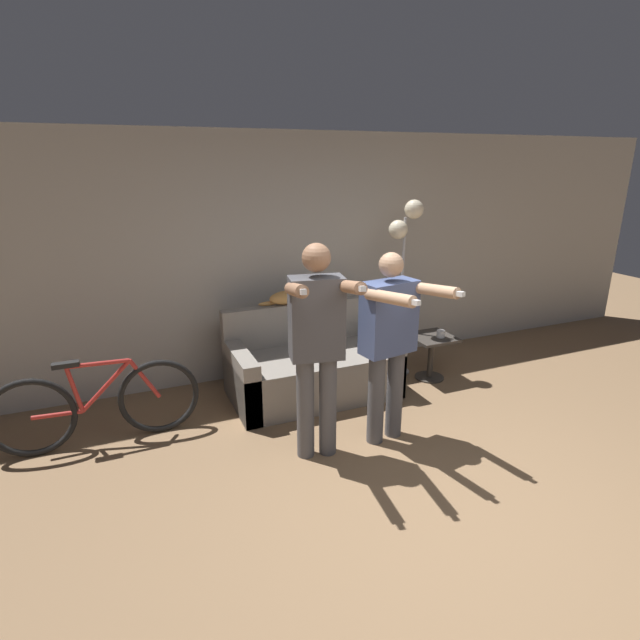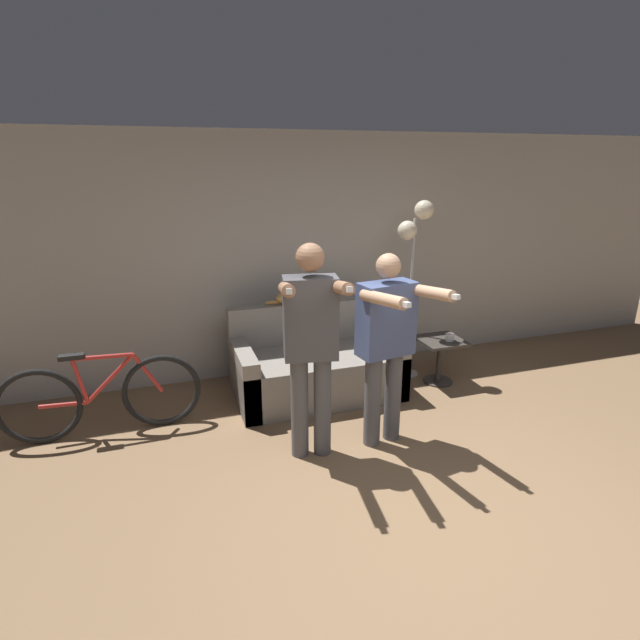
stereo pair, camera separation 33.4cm
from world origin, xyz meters
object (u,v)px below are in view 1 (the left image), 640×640
(person_left, at_px, (317,339))
(side_table, at_px, (431,348))
(couch, at_px, (312,367))
(bicycle, at_px, (98,405))
(cat, at_px, (289,297))
(person_right, at_px, (390,336))
(floor_lamp, at_px, (405,238))
(cup, at_px, (441,334))

(person_left, height_order, side_table, person_left)
(couch, distance_m, bicycle, 2.01)
(couch, bearing_deg, person_left, -109.76)
(cat, distance_m, bicycle, 2.05)
(couch, relative_size, bicycle, 0.99)
(person_right, height_order, side_table, person_right)
(cat, height_order, floor_lamp, floor_lamp)
(side_table, bearing_deg, person_left, -152.14)
(couch, xyz_separation_m, side_table, (1.34, -0.16, 0.07))
(bicycle, bearing_deg, cup, -0.46)
(side_table, bearing_deg, person_right, -140.01)
(couch, height_order, bicycle, couch)
(person_left, distance_m, person_right, 0.64)
(person_right, bearing_deg, cat, 95.31)
(person_right, height_order, cup, person_right)
(couch, height_order, side_table, couch)
(cat, bearing_deg, bicycle, -164.30)
(floor_lamp, bearing_deg, cat, 170.12)
(cat, bearing_deg, cup, -20.13)
(bicycle, bearing_deg, person_left, -28.51)
(couch, distance_m, cat, 0.76)
(cup, bearing_deg, bicycle, 179.54)
(person_right, distance_m, cup, 1.49)
(person_left, xyz_separation_m, cat, (0.27, 1.41, -0.04))
(floor_lamp, xyz_separation_m, bicycle, (-3.12, -0.32, -1.17))
(cup, bearing_deg, person_right, -143.53)
(cat, height_order, bicycle, cat)
(person_left, xyz_separation_m, cup, (1.79, 0.85, -0.48))
(bicycle, bearing_deg, side_table, 0.59)
(couch, relative_size, side_table, 3.36)
(person_left, relative_size, person_right, 1.07)
(floor_lamp, relative_size, side_table, 3.90)
(couch, height_order, person_right, person_right)
(person_right, bearing_deg, floor_lamp, 44.87)
(side_table, bearing_deg, cup, -43.97)
(cup, bearing_deg, side_table, 136.03)
(person_left, relative_size, cat, 3.32)
(bicycle, bearing_deg, cat, 15.70)
(person_right, relative_size, cup, 18.41)
(person_right, distance_m, side_table, 1.54)
(person_right, relative_size, floor_lamp, 0.85)
(couch, relative_size, person_left, 0.95)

